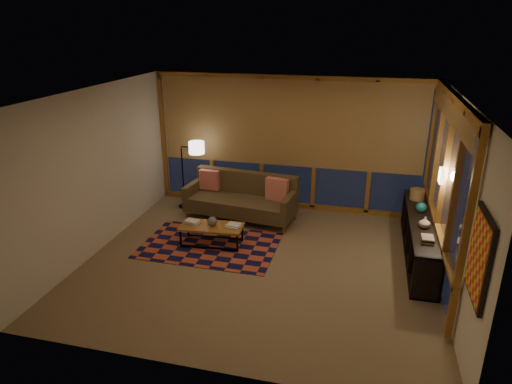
% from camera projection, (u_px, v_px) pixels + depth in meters
% --- Properties ---
extents(floor, '(5.50, 5.00, 0.01)m').
position_uv_depth(floor, '(259.00, 262.00, 7.37)').
color(floor, tan).
rests_on(floor, ground).
extents(ceiling, '(5.50, 5.00, 0.01)m').
position_uv_depth(ceiling, '(260.00, 94.00, 6.42)').
color(ceiling, silver).
rests_on(ceiling, walls).
extents(walls, '(5.51, 5.01, 2.70)m').
position_uv_depth(walls, '(260.00, 184.00, 6.90)').
color(walls, silver).
rests_on(walls, floor).
extents(window_wall_back, '(5.30, 0.16, 2.60)m').
position_uv_depth(window_wall_back, '(288.00, 144.00, 9.10)').
color(window_wall_back, olive).
rests_on(window_wall_back, walls).
extents(window_wall_right, '(0.16, 3.70, 2.60)m').
position_uv_depth(window_wall_right, '(443.00, 185.00, 6.83)').
color(window_wall_right, olive).
rests_on(window_wall_right, walls).
extents(wall_art, '(0.06, 0.74, 0.94)m').
position_uv_depth(wall_art, '(479.00, 257.00, 4.57)').
color(wall_art, red).
rests_on(wall_art, walls).
extents(wall_sconce, '(0.12, 0.18, 0.22)m').
position_uv_depth(wall_sconce, '(441.00, 176.00, 6.64)').
color(wall_sconce, '#F3E6CF').
rests_on(wall_sconce, walls).
extents(sofa, '(2.20, 1.10, 0.86)m').
position_uv_depth(sofa, '(240.00, 198.00, 8.86)').
color(sofa, brown).
rests_on(sofa, floor).
extents(pillow_left, '(0.41, 0.16, 0.40)m').
position_uv_depth(pillow_left, '(210.00, 181.00, 9.20)').
color(pillow_left, red).
rests_on(pillow_left, sofa).
extents(pillow_right, '(0.45, 0.22, 0.43)m').
position_uv_depth(pillow_right, '(277.00, 190.00, 8.67)').
color(pillow_right, red).
rests_on(pillow_right, sofa).
extents(area_rug, '(2.31, 1.55, 0.01)m').
position_uv_depth(area_rug, '(210.00, 245.00, 7.92)').
color(area_rug, '#B2492D').
rests_on(area_rug, floor).
extents(coffee_table, '(1.11, 0.57, 0.36)m').
position_uv_depth(coffee_table, '(212.00, 235.00, 7.90)').
color(coffee_table, olive).
rests_on(coffee_table, floor).
extents(book_stack_a, '(0.27, 0.23, 0.07)m').
position_uv_depth(book_stack_a, '(192.00, 222.00, 7.90)').
color(book_stack_a, white).
rests_on(book_stack_a, coffee_table).
extents(book_stack_b, '(0.24, 0.21, 0.04)m').
position_uv_depth(book_stack_b, '(234.00, 225.00, 7.79)').
color(book_stack_b, white).
rests_on(book_stack_b, coffee_table).
extents(ceramic_pot, '(0.21, 0.21, 0.17)m').
position_uv_depth(ceramic_pot, '(212.00, 221.00, 7.81)').
color(ceramic_pot, black).
rests_on(ceramic_pot, coffee_table).
extents(floor_lamp, '(0.48, 0.32, 1.42)m').
position_uv_depth(floor_lamp, '(183.00, 174.00, 9.33)').
color(floor_lamp, black).
rests_on(floor_lamp, floor).
extents(bookshelf, '(0.40, 2.72, 0.68)m').
position_uv_depth(bookshelf, '(419.00, 237.00, 7.46)').
color(bookshelf, black).
rests_on(bookshelf, floor).
extents(basket, '(0.32, 0.32, 0.19)m').
position_uv_depth(basket, '(417.00, 194.00, 8.09)').
color(basket, olive).
rests_on(basket, bookshelf).
extents(teal_bowl, '(0.20, 0.20, 0.17)m').
position_uv_depth(teal_bowl, '(421.00, 207.00, 7.55)').
color(teal_bowl, '#186968').
rests_on(teal_bowl, bookshelf).
extents(vase, '(0.20, 0.20, 0.18)m').
position_uv_depth(vase, '(425.00, 222.00, 6.98)').
color(vase, tan).
rests_on(vase, bookshelf).
extents(shelf_book_stack, '(0.17, 0.22, 0.06)m').
position_uv_depth(shelf_book_stack, '(427.00, 239.00, 6.57)').
color(shelf_book_stack, white).
rests_on(shelf_book_stack, bookshelf).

